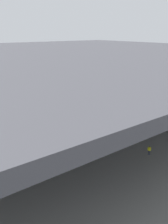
# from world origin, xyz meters

# --- Properties ---
(ground_plane) EXTENTS (110.00, 110.00, 0.00)m
(ground_plane) POSITION_xyz_m (0.00, 0.00, 0.00)
(ground_plane) COLOR gray
(hangar_structure) EXTENTS (121.00, 99.00, 14.48)m
(hangar_structure) POSITION_xyz_m (-0.05, 13.74, 13.86)
(hangar_structure) COLOR #4C4F54
(hangar_structure) RESTS_ON ground_plane
(airplane_main) EXTENTS (38.62, 39.59, 12.28)m
(airplane_main) POSITION_xyz_m (-2.70, 0.41, 3.60)
(airplane_main) COLOR white
(airplane_main) RESTS_ON ground_plane
(boarding_stairs) EXTENTS (4.54, 2.13, 4.83)m
(boarding_stairs) POSITION_xyz_m (-0.25, -10.28, 0.75)
(boarding_stairs) COLOR slate
(boarding_stairs) RESTS_ON ground_plane
(crew_worker_near_nose) EXTENTS (0.40, 0.45, 1.64)m
(crew_worker_near_nose) POSITION_xyz_m (-2.02, -22.51, 0.93)
(crew_worker_near_nose) COLOR #232838
(crew_worker_near_nose) RESTS_ON ground_plane
(crew_worker_by_stairs) EXTENTS (0.41, 0.43, 1.72)m
(crew_worker_by_stairs) POSITION_xyz_m (-1.67, -12.09, 0.99)
(crew_worker_by_stairs) COLOR #232838
(crew_worker_by_stairs) RESTS_ON ground_plane
(baggage_tug) EXTENTS (1.42, 2.28, 0.90)m
(baggage_tug) POSITION_xyz_m (0.40, 7.44, 0.53)
(baggage_tug) COLOR yellow
(baggage_tug) RESTS_ON ground_plane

